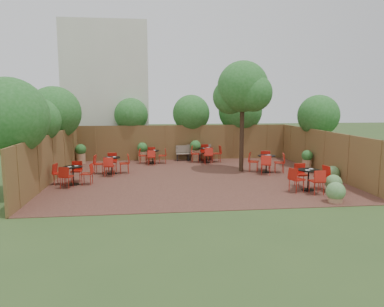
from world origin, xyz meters
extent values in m
plane|color=#354F23|center=(0.00, 0.00, 0.00)|extent=(80.00, 80.00, 0.00)
cube|color=#351B15|center=(0.00, 0.00, 0.01)|extent=(12.00, 10.00, 0.02)
cube|color=brown|center=(0.00, 5.00, 1.00)|extent=(12.00, 0.08, 2.00)
cube|color=brown|center=(-6.00, 0.00, 1.00)|extent=(0.08, 10.00, 2.00)
cube|color=brown|center=(6.00, 0.00, 1.00)|extent=(0.08, 10.00, 2.00)
cube|color=beige|center=(-4.50, 8.00, 4.00)|extent=(5.00, 4.00, 8.00)
sphere|color=#22611F|center=(-6.60, 3.00, 2.78)|extent=(2.61, 2.61, 2.61)
sphere|color=#22611F|center=(-6.50, 0.00, 2.56)|extent=(1.85, 1.85, 1.85)
sphere|color=#22611F|center=(-6.70, -2.50, 2.81)|extent=(2.68, 2.68, 2.68)
sphere|color=#22611F|center=(-3.00, 5.70, 2.58)|extent=(1.94, 1.94, 1.94)
sphere|color=#22611F|center=(0.50, 5.60, 2.65)|extent=(2.17, 2.17, 2.17)
sphere|color=#22611F|center=(3.50, 5.80, 2.79)|extent=(2.62, 2.62, 2.62)
sphere|color=#22611F|center=(6.60, 2.00, 2.63)|extent=(2.09, 2.09, 2.09)
cylinder|color=black|center=(2.39, 1.09, 2.13)|extent=(0.21, 0.21, 4.21)
sphere|color=#22611F|center=(2.39, 1.09, 4.02)|extent=(2.37, 2.37, 2.37)
sphere|color=#22611F|center=(1.89, 1.49, 3.56)|extent=(1.66, 1.66, 1.66)
sphere|color=#22611F|center=(2.79, 0.69, 3.73)|extent=(1.73, 1.73, 1.73)
cube|color=brown|center=(0.20, 4.55, 0.41)|extent=(1.37, 0.42, 0.05)
cube|color=brown|center=(0.20, 4.73, 0.66)|extent=(1.37, 0.12, 0.41)
cube|color=black|center=(-0.42, 4.55, 0.20)|extent=(0.06, 0.41, 0.37)
cube|color=black|center=(0.83, 4.55, 0.20)|extent=(0.06, 0.41, 0.37)
cube|color=brown|center=(0.84, 4.55, 0.43)|extent=(1.44, 0.48, 0.05)
cube|color=brown|center=(0.84, 4.74, 0.69)|extent=(1.43, 0.16, 0.43)
cube|color=black|center=(0.20, 4.55, 0.21)|extent=(0.07, 0.43, 0.38)
cube|color=black|center=(1.49, 4.55, 0.21)|extent=(0.07, 0.43, 0.38)
cylinder|color=black|center=(3.94, -2.87, 0.04)|extent=(0.46, 0.46, 0.03)
cylinder|color=black|center=(3.94, -2.87, 0.41)|extent=(0.05, 0.05, 0.74)
cylinder|color=black|center=(3.94, -2.87, 0.79)|extent=(0.80, 0.80, 0.03)
cube|color=white|center=(4.07, -2.78, 0.81)|extent=(0.17, 0.13, 0.02)
cube|color=white|center=(3.83, -2.99, 0.81)|extent=(0.17, 0.13, 0.02)
cylinder|color=black|center=(-3.70, 1.16, 0.04)|extent=(0.46, 0.46, 0.03)
cylinder|color=black|center=(-3.70, 1.16, 0.40)|extent=(0.05, 0.05, 0.72)
cylinder|color=black|center=(-3.70, 1.16, 0.78)|extent=(0.79, 0.79, 0.03)
cube|color=white|center=(-3.57, 1.24, 0.80)|extent=(0.15, 0.11, 0.02)
cube|color=white|center=(-3.80, 1.04, 0.80)|extent=(0.15, 0.11, 0.02)
cylinder|color=black|center=(1.12, 3.80, 0.04)|extent=(0.47, 0.47, 0.03)
cylinder|color=black|center=(1.12, 3.80, 0.42)|extent=(0.05, 0.05, 0.75)
cylinder|color=black|center=(1.12, 3.80, 0.80)|extent=(0.81, 0.81, 0.03)
cube|color=white|center=(1.25, 3.89, 0.82)|extent=(0.16, 0.12, 0.02)
cube|color=white|center=(1.01, 3.67, 0.82)|extent=(0.16, 0.12, 0.02)
cylinder|color=black|center=(3.50, 0.68, 0.04)|extent=(0.47, 0.47, 0.03)
cylinder|color=black|center=(3.50, 0.68, 0.42)|extent=(0.05, 0.05, 0.75)
cylinder|color=black|center=(3.50, 0.68, 0.80)|extent=(0.82, 0.82, 0.03)
cube|color=white|center=(3.63, 0.77, 0.83)|extent=(0.18, 0.15, 0.02)
cube|color=white|center=(3.39, 0.55, 0.83)|extent=(0.18, 0.15, 0.02)
cylinder|color=black|center=(-1.80, 3.80, 0.03)|extent=(0.42, 0.42, 0.03)
cylinder|color=black|center=(-1.80, 3.80, 0.37)|extent=(0.05, 0.05, 0.66)
cylinder|color=black|center=(-1.80, 3.80, 0.71)|extent=(0.72, 0.72, 0.03)
cube|color=white|center=(-1.69, 3.88, 0.73)|extent=(0.14, 0.10, 0.01)
cube|color=white|center=(-1.90, 3.69, 0.73)|extent=(0.14, 0.10, 0.01)
cylinder|color=black|center=(-5.00, -0.91, 0.03)|extent=(0.44, 0.44, 0.03)
cylinder|color=black|center=(-5.00, -0.91, 0.39)|extent=(0.05, 0.05, 0.70)
cylinder|color=black|center=(-5.00, -0.91, 0.75)|extent=(0.76, 0.76, 0.03)
cube|color=white|center=(-4.88, -0.83, 0.77)|extent=(0.15, 0.12, 0.01)
cube|color=white|center=(-5.10, -1.03, 0.77)|extent=(0.15, 0.12, 0.01)
cylinder|color=#A17350|center=(-2.37, 4.70, 0.29)|extent=(0.47, 0.47, 0.54)
sphere|color=#22611F|center=(-2.37, 4.70, 0.78)|extent=(0.57, 0.57, 0.57)
cylinder|color=#A17350|center=(0.62, 4.54, 0.32)|extent=(0.52, 0.52, 0.60)
sphere|color=#22611F|center=(0.62, 4.54, 0.85)|extent=(0.62, 0.62, 0.62)
cylinder|color=#A17350|center=(-5.65, 4.23, 0.29)|extent=(0.48, 0.48, 0.55)
sphere|color=#22611F|center=(-5.65, 4.23, 0.78)|extent=(0.57, 0.57, 0.57)
cylinder|color=#A17350|center=(5.65, 1.02, 0.27)|extent=(0.44, 0.44, 0.51)
sphere|color=#22611F|center=(5.65, 1.02, 0.73)|extent=(0.53, 0.53, 0.53)
cylinder|color=#A17350|center=(4.73, -3.26, 0.12)|extent=(0.44, 0.44, 0.20)
sphere|color=#538444|center=(4.73, -3.26, 0.37)|extent=(0.60, 0.60, 0.60)
cylinder|color=#A17350|center=(4.12, -4.53, 0.12)|extent=(0.46, 0.46, 0.21)
sphere|color=#538444|center=(4.12, -4.53, 0.39)|extent=(0.63, 0.63, 0.63)
cylinder|color=#A17350|center=(5.70, -1.37, 0.12)|extent=(0.42, 0.42, 0.19)
sphere|color=#538444|center=(5.70, -1.37, 0.35)|extent=(0.57, 0.57, 0.57)
camera|label=1|loc=(-1.90, -15.29, 3.28)|focal=33.27mm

